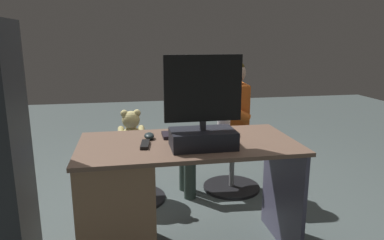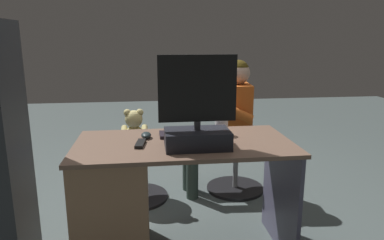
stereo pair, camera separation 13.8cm
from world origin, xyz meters
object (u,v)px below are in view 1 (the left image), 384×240
Objects in this scene: desk at (134,200)px; teddy_bear at (131,130)px; office_chair_teddy at (133,171)px; visitor_chair at (232,162)px; cup at (224,126)px; computer_mouse at (149,136)px; person at (223,116)px; keyboard at (196,134)px; tv_remote at (145,144)px; monitor at (203,122)px.

desk is 4.05× the size of teddy_bear.
visitor_chair is (-0.86, -0.07, -0.00)m from office_chair_teddy.
teddy_bear is at bearing -50.62° from cup.
office_chair_teddy is (0.10, -0.70, -0.49)m from computer_mouse.
desk is 1.11× the size of person.
cup is at bearing 68.58° from visitor_chair.
keyboard is 0.18m from cup.
person reaches higher than computer_mouse.
computer_mouse is (-0.11, -0.11, 0.35)m from desk.
keyboard is at bearing 57.82° from visitor_chair.
desk is at bearing 17.76° from keyboard.
cup is (-0.17, 0.00, 0.04)m from keyboard.
keyboard is 4.10× the size of cup.
cup is 0.77m from person.
office_chair_teddy is at bearing -77.98° from tv_remote.
office_chair_teddy is at bearing 4.61° from person.
teddy_bear is at bearing 3.85° from person.
tv_remote is at bearing 77.07° from computer_mouse.
monitor reaches higher than visitor_chair.
keyboard is 0.84× the size of visitor_chair.
desk is 3.00× the size of keyboard.
cup reaches higher than tv_remote.
teddy_bear reaches higher than office_chair_teddy.
computer_mouse is at bearing 98.14° from office_chair_teddy.
person is (-0.67, -0.76, -0.07)m from computer_mouse.
office_chair_teddy is 0.46× the size of person.
teddy_bear reaches higher than computer_mouse.
desk is 0.84m from teddy_bear.
monitor is 1.21× the size of keyboard.
computer_mouse reaches higher than tv_remote.
cup reaches higher than teddy_bear.
teddy_bear reaches higher than keyboard.
cup is (-0.19, -0.24, -0.10)m from monitor.
monitor reaches higher than person.
visitor_chair is at bearing -111.42° from cup.
tv_remote is 0.97m from office_chair_teddy.
tv_remote is at bearing 17.82° from cup.
visitor_chair is at bearing -175.39° from office_chair_teddy.
visitor_chair is at bearing -176.07° from teddy_bear.
cup reaches higher than keyboard.
person is at bearing -131.34° from computer_mouse.
visitor_chair is at bearing -115.87° from monitor.
cup is at bearing 178.36° from keyboard.
office_chair_teddy is at bearing -59.84° from keyboard.
cup is 0.20× the size of office_chair_teddy.
desk reaches higher than visitor_chair.
cup is at bearing 74.79° from person.
teddy_bear is at bearing -60.21° from keyboard.
desk is 2.49× the size of monitor.
visitor_chair is (-0.86, -0.06, -0.34)m from teddy_bear.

